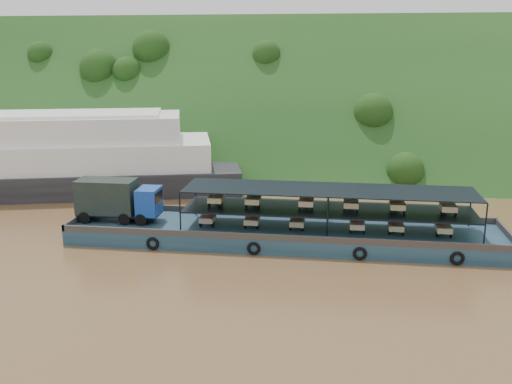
# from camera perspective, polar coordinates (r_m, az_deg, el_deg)

# --- Properties ---
(ground) EXTENTS (160.00, 160.00, 0.00)m
(ground) POSITION_cam_1_polar(r_m,az_deg,el_deg) (47.52, 1.89, -4.72)
(ground) COLOR brown
(ground) RESTS_ON ground
(hillside) EXTENTS (140.00, 39.60, 39.60)m
(hillside) POSITION_cam_1_polar(r_m,az_deg,el_deg) (82.28, 4.60, 3.45)
(hillside) COLOR #143513
(hillside) RESTS_ON ground
(cargo_barge) EXTENTS (35.00, 7.18, 4.74)m
(cargo_barge) POSITION_cam_1_polar(r_m,az_deg,el_deg) (46.74, 1.11, -3.52)
(cargo_barge) COLOR #133145
(cargo_barge) RESTS_ON ground
(passenger_ferry) EXTENTS (43.91, 21.45, 8.63)m
(passenger_ferry) POSITION_cam_1_polar(r_m,az_deg,el_deg) (66.36, -20.55, 3.22)
(passenger_ferry) COLOR black
(passenger_ferry) RESTS_ON ground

